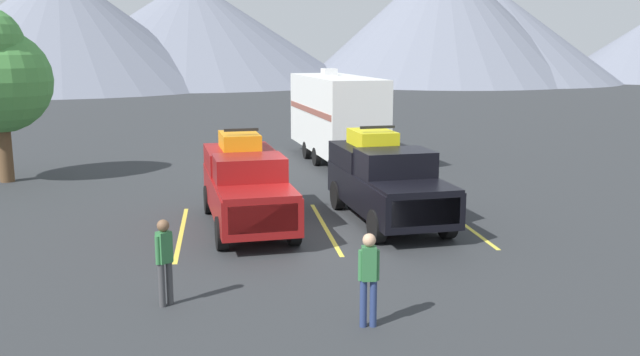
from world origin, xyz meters
name	(u,v)px	position (x,y,z in m)	size (l,w,h in m)	color
ground_plane	(330,236)	(0.00, 0.00, 0.00)	(240.00, 240.00, 0.00)	#2D3033
pickup_truck_a	(246,184)	(-2.14, 1.42, 1.18)	(2.52, 5.82, 2.63)	maroon
pickup_truck_b	(386,179)	(1.82, 1.43, 1.20)	(2.64, 5.78, 2.64)	black
lot_stripe_a	(181,232)	(-3.92, 0.89, 0.00)	(0.12, 5.50, 0.01)	gold
lot_stripe_b	(325,227)	(0.00, 0.89, 0.00)	(0.12, 5.50, 0.01)	gold
lot_stripe_c	(461,222)	(3.92, 0.89, 0.00)	(0.12, 5.50, 0.01)	gold
camper_trailer_a	(336,113)	(2.11, 11.83, 2.08)	(3.18, 8.98, 3.96)	white
person_a	(369,274)	(-0.25, -5.95, 0.99)	(0.38, 0.24, 1.72)	navy
person_b	(164,256)	(-3.90, -4.41, 0.99)	(0.32, 0.31, 1.71)	#3F3F42
mountain_ridge	(188,26)	(-6.88, 75.38, 7.54)	(141.41, 51.29, 17.64)	slate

